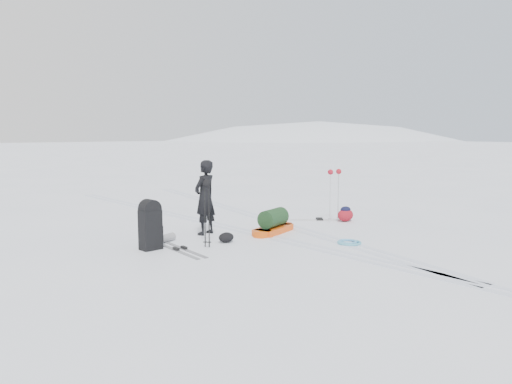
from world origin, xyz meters
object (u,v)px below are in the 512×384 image
(skier, at_px, (205,197))
(pulk_sled, at_px, (273,224))
(ski_poles_black, at_px, (207,192))
(expedition_rucksack, at_px, (152,226))

(skier, height_order, pulk_sled, skier)
(ski_poles_black, bearing_deg, pulk_sled, 3.81)
(pulk_sled, bearing_deg, ski_poles_black, 167.47)
(pulk_sled, distance_m, expedition_rucksack, 2.80)
(ski_poles_black, bearing_deg, skier, 55.51)
(skier, xyz_separation_m, expedition_rucksack, (-1.50, -0.53, -0.36))
(pulk_sled, xyz_separation_m, expedition_rucksack, (-2.78, 0.23, 0.24))
(expedition_rucksack, bearing_deg, pulk_sled, -11.03)
(pulk_sled, height_order, expedition_rucksack, expedition_rucksack)
(expedition_rucksack, bearing_deg, ski_poles_black, -36.13)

